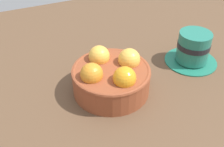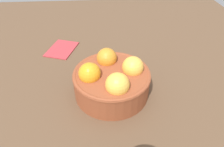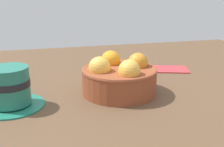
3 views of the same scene
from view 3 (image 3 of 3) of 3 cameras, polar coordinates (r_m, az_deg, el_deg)
name	(u,v)px [view 3 (image 3 of 3)]	position (r cm, az deg, el deg)	size (l,w,h in cm)	color
ground_plane	(119,102)	(62.67, 1.46, -5.92)	(125.15, 104.77, 4.63)	brown
terracotta_bowl	(119,77)	(60.53, 1.49, -0.63)	(16.51, 16.51, 8.69)	brown
coffee_cup	(10,88)	(57.00, -20.34, -2.92)	(12.78, 12.78, 7.99)	#1F715A
folded_napkin	(171,69)	(80.52, 12.02, 0.98)	(9.72, 7.17, 0.60)	#B23338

